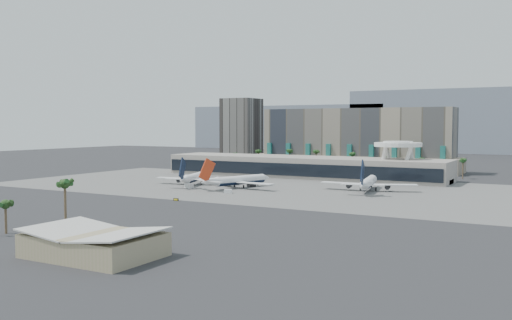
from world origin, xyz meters
The scene contains 17 objects.
ground centered at (0.00, 0.00, 0.00)m, with size 900.00×900.00×0.00m, color #232326.
apron_pad centered at (0.00, 55.00, 0.03)m, with size 260.00×130.00×0.06m, color #5B5B59.
mountain_ridge centered at (27.88, 470.00, 29.89)m, with size 680.00×60.00×70.00m.
hotel centered at (10.00, 174.41, 16.81)m, with size 140.00×30.00×42.00m.
office_tower centered at (-95.00, 200.00, 22.94)m, with size 30.00×30.00×52.00m.
terminal centered at (0.00, 109.84, 6.52)m, with size 170.00×32.50×14.50m.
saucer_structure centered at (55.00, 116.00, 18.45)m, with size 26.00×26.00×21.89m.
palm_row centered at (7.00, 145.00, 10.50)m, with size 157.80×2.80×13.10m.
hangar_right centered at (42.00, -100.00, 2.95)m, with size 30.55×20.60×6.89m.
airliner_left centered at (-30.41, 42.84, 3.85)m, with size 41.48×42.96×15.27m.
airliner_centre centered at (-3.09, 40.56, 3.91)m, with size 41.88×43.32×15.50m.
airliner_right centered at (56.52, 59.22, 4.03)m, with size 44.23×45.94×16.00m.
service_vehicle_a centered at (-23.33, 28.22, 1.17)m, with size 4.81×2.35×2.35m, color silver.
service_vehicle_b centered at (3.92, 20.48, 0.88)m, with size 3.43×1.96×1.76m, color white.
taxiway_sign centered at (-1.22, -11.41, 0.51)m, with size 2.30×0.58×1.04m.
near_palm_a centered at (-0.69, -91.46, 7.02)m, with size 6.00×6.00×9.81m.
near_palm_b centered at (15.62, -84.52, 12.90)m, with size 6.00×6.00×15.84m.
Camera 1 is at (139.46, -196.93, 30.93)m, focal length 40.00 mm.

